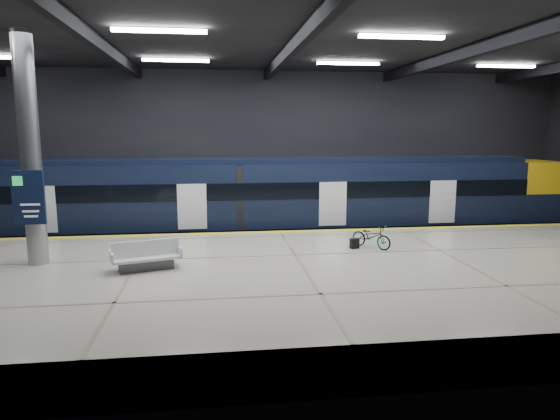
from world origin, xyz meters
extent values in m
plane|color=black|center=(0.00, 0.00, 0.00)|extent=(30.00, 30.00, 0.00)
cube|color=black|center=(0.00, 8.00, 4.00)|extent=(30.00, 0.10, 8.00)
cube|color=black|center=(0.00, -8.00, 4.00)|extent=(30.00, 0.10, 8.00)
cube|color=black|center=(0.00, 0.00, 8.00)|extent=(30.00, 16.00, 0.10)
cube|color=black|center=(-6.00, 0.00, 7.75)|extent=(0.25, 16.00, 0.40)
cube|color=black|center=(0.00, 0.00, 7.75)|extent=(0.25, 16.00, 0.40)
cube|color=black|center=(6.00, 0.00, 7.75)|extent=(0.25, 16.00, 0.40)
cube|color=white|center=(-4.00, -2.00, 7.88)|extent=(2.60, 0.18, 0.10)
cube|color=white|center=(3.00, -2.00, 7.88)|extent=(2.60, 0.18, 0.10)
cube|color=white|center=(-4.00, 4.00, 7.88)|extent=(2.60, 0.18, 0.10)
cube|color=white|center=(3.00, 4.00, 7.88)|extent=(2.60, 0.18, 0.10)
cube|color=white|center=(10.00, 4.00, 7.88)|extent=(2.60, 0.18, 0.10)
cube|color=beige|center=(0.00, -2.50, 0.55)|extent=(30.00, 11.00, 1.10)
cube|color=yellow|center=(0.00, 2.75, 1.11)|extent=(30.00, 0.40, 0.01)
cube|color=gray|center=(0.00, 4.78, 0.08)|extent=(30.00, 0.08, 0.16)
cube|color=gray|center=(0.00, 6.22, 0.08)|extent=(30.00, 0.08, 0.16)
cube|color=black|center=(-0.54, 5.50, 0.55)|extent=(24.00, 2.58, 0.80)
cube|color=black|center=(-0.54, 5.50, 2.33)|extent=(24.00, 2.80, 2.75)
cube|color=black|center=(-0.54, 5.50, 3.82)|extent=(24.00, 2.30, 0.24)
cube|color=black|center=(-0.54, 4.09, 2.60)|extent=(24.00, 0.04, 0.70)
cube|color=white|center=(2.46, 4.08, 2.00)|extent=(1.20, 0.05, 1.90)
cube|color=yellow|center=(12.46, 5.50, 2.33)|extent=(2.00, 2.80, 2.75)
cube|color=black|center=(12.76, 5.50, 2.50)|extent=(1.60, 2.38, 0.80)
cube|color=#595B60|center=(-4.61, -2.16, 1.24)|extent=(1.62, 0.89, 0.29)
cube|color=white|center=(-4.61, -2.16, 1.47)|extent=(2.08, 1.32, 0.08)
cube|color=white|center=(-4.61, -2.16, 1.74)|extent=(1.87, 0.61, 0.48)
cube|color=white|center=(-5.54, -2.43, 1.58)|extent=(0.28, 0.80, 0.29)
cube|color=white|center=(-3.69, -1.89, 1.58)|extent=(0.28, 0.80, 0.29)
imported|color=#99999E|center=(2.79, -0.36, 1.50)|extent=(1.39, 1.52, 0.81)
cube|color=black|center=(2.19, -0.36, 1.28)|extent=(0.34, 0.26, 0.35)
cylinder|color=#9EA0A5|center=(-8.00, -1.00, 4.55)|extent=(0.60, 0.60, 6.90)
cube|color=#0F1A37|center=(-8.00, -1.42, 3.20)|extent=(0.90, 0.12, 1.60)
camera|label=1|loc=(-2.56, -16.74, 5.16)|focal=32.00mm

